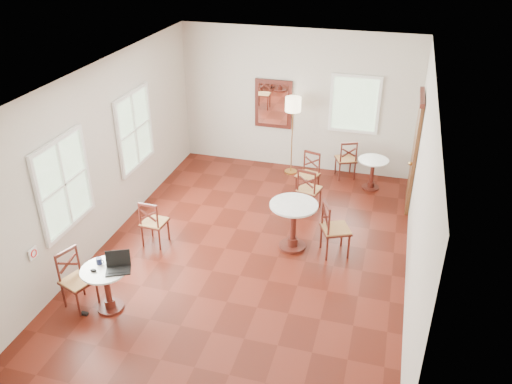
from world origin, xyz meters
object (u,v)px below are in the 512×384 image
Objects in this scene: cafe_table_mid at (293,221)px; navy_mug at (99,261)px; chair_near_a at (154,222)px; power_adapter at (84,314)px; floor_lamp at (293,110)px; chair_back_a at (346,159)px; mouse at (93,270)px; chair_mid_a at (309,189)px; chair_mid_b at (334,229)px; water_glass at (110,261)px; cafe_table_near at (107,284)px; laptop at (118,265)px; chair_back_b at (308,174)px; cafe_table_back at (372,171)px; chair_near_b at (77,280)px.

cafe_table_mid is 6.96× the size of navy_mug.
power_adapter is (-0.20, -1.92, -0.41)m from chair_near_a.
floor_lamp is 13.99× the size of navy_mug.
mouse is (-2.83, -5.16, 0.28)m from chair_back_a.
chair_mid_b reaches higher than chair_mid_a.
water_glass is (0.16, 0.03, 0.00)m from navy_mug.
chair_mid_b is 3.78m from mouse.
chair_mid_a is at bearing 89.02° from cafe_table_mid.
cafe_table_near is 5.34m from floor_lamp.
navy_mug is (-0.31, 0.03, -0.01)m from laptop.
chair_mid_a reaches higher than water_glass.
cafe_table_mid is 2.00× the size of laptop.
water_glass is at bearing 10.98° from navy_mug.
water_glass is (-2.68, -4.95, 0.32)m from chair_back_a.
chair_back_a is at bearing -95.62° from chair_mid_a.
chair_back_b is at bearing -58.85° from floor_lamp.
navy_mug is at bearing 105.06° from mouse.
laptop is at bearing -20.98° from water_glass.
cafe_table_back is 0.73× the size of chair_mid_a.
cafe_table_near is 7.30× the size of mouse.
chair_near_b is (-2.64, -2.25, -0.08)m from cafe_table_mid.
navy_mug reaches higher than mouse.
chair_mid_b reaches higher than cafe_table_mid.
chair_mid_a is 0.52× the size of floor_lamp.
cafe_table_back is at bearing -9.25° from floor_lamp.
mouse is at bearing -178.05° from laptop.
chair_mid_b is 0.57× the size of floor_lamp.
chair_back_a is at bearing 61.77° from cafe_table_near.
chair_near_b is at bearing 35.52° from chair_back_a.
chair_near_a is 7.09× the size of navy_mug.
chair_back_a reaches higher than cafe_table_back.
water_glass is (0.12, -1.57, 0.32)m from chair_near_a.
cafe_table_mid is 0.94× the size of chair_near_b.
chair_near_b is 5.52m from floor_lamp.
chair_back_a is (0.53, 2.85, -0.09)m from cafe_table_mid.
chair_near_a is 0.98× the size of chair_back_b.
chair_mid_b is 3.54m from water_glass.
power_adapter is (-2.48, -2.44, -0.50)m from cafe_table_mid.
chair_mid_b is 2.85m from chair_back_a.
cafe_table_near reaches higher than power_adapter.
cafe_table_mid reaches higher than water_glass.
water_glass is (0.49, 0.16, 0.30)m from chair_near_b.
chair_back_b is 8.83× the size of power_adapter.
chair_mid_a is at bearing 34.77° from laptop.
mouse is at bearing -78.59° from chair_near_b.
chair_near_a is 2.03× the size of laptop.
chair_back_b reaches higher than chair_near_a.
chair_near_b is (-3.74, -4.76, 0.04)m from cafe_table_back.
cafe_table_back is 0.74× the size of chair_back_a.
chair_back_b is (2.09, 4.14, 0.00)m from cafe_table_near.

